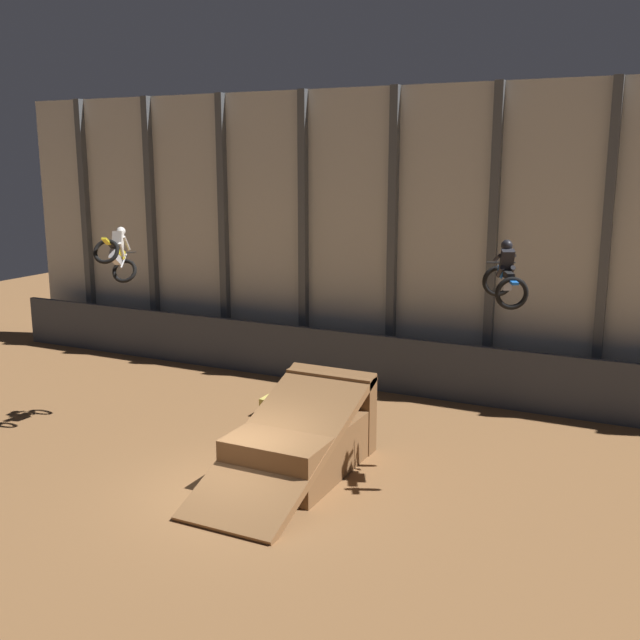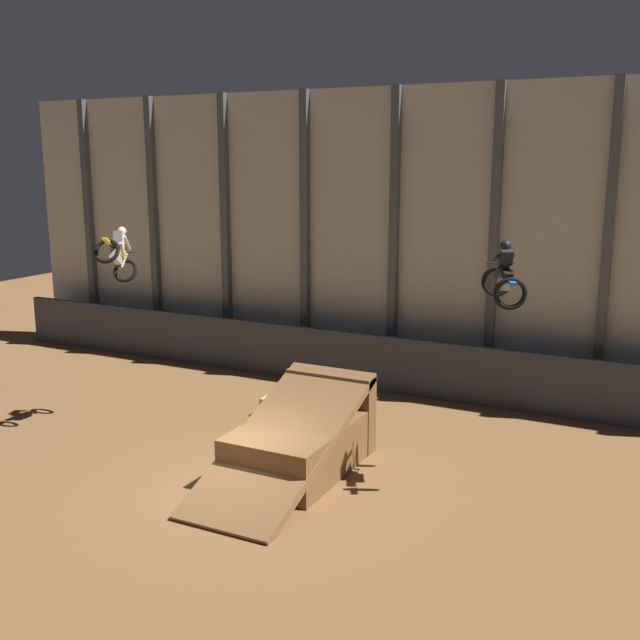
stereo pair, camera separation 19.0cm
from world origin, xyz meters
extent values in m
plane|color=brown|center=(0.00, 0.00, 0.00)|extent=(60.00, 60.00, 0.00)
cube|color=beige|center=(0.00, 10.16, 4.97)|extent=(32.00, 0.12, 9.95)
cube|color=#4C5156|center=(-13.51, 9.96, 4.97)|extent=(0.28, 0.28, 9.95)
cube|color=#4C5156|center=(-10.13, 9.96, 4.97)|extent=(0.28, 0.28, 9.95)
cube|color=#4C5156|center=(-6.76, 9.96, 4.97)|extent=(0.28, 0.28, 9.95)
cube|color=#4C5156|center=(-3.38, 9.96, 4.97)|extent=(0.28, 0.28, 9.95)
cube|color=#4C5156|center=(0.00, 9.96, 4.97)|extent=(0.28, 0.28, 9.95)
cube|color=#4C5156|center=(3.38, 9.96, 4.97)|extent=(0.28, 0.28, 9.95)
cube|color=#4C5156|center=(6.76, 9.96, 4.97)|extent=(0.28, 0.28, 9.95)
cube|color=#383D47|center=(0.00, 8.77, 0.94)|extent=(31.36, 0.20, 1.89)
cube|color=brown|center=(0.75, 1.85, 0.62)|extent=(2.40, 3.94, 1.23)
cube|color=brown|center=(0.75, 3.57, 1.03)|extent=(2.45, 0.50, 2.05)
cube|color=brown|center=(0.75, 1.00, 1.03)|extent=(2.45, 5.70, 2.24)
torus|color=black|center=(-5.63, 3.05, 4.43)|extent=(0.84, 0.68, 0.68)
torus|color=black|center=(-5.24, 1.91, 5.15)|extent=(0.84, 0.68, 0.68)
cube|color=#B7B7BC|center=(-5.44, 2.50, 4.92)|extent=(0.36, 0.62, 0.51)
cube|color=yellow|center=(-5.52, 2.73, 5.01)|extent=(0.35, 0.54, 0.43)
cube|color=black|center=(-5.41, 2.42, 5.23)|extent=(0.33, 0.57, 0.39)
cube|color=yellow|center=(-5.26, 1.95, 5.42)|extent=(0.24, 0.37, 0.24)
cylinder|color=#B7B7BC|center=(-5.62, 3.02, 4.73)|extent=(0.20, 0.46, 0.38)
cylinder|color=black|center=(-5.65, 3.10, 4.96)|extent=(0.46, 0.53, 0.04)
cube|color=silver|center=(-5.51, 2.71, 5.37)|extent=(0.36, 0.36, 0.53)
sphere|color=silver|center=(-5.59, 2.95, 5.59)|extent=(0.36, 0.42, 0.36)
cylinder|color=silver|center=(-5.60, 2.60, 5.11)|extent=(0.19, 0.29, 0.43)
cylinder|color=silver|center=(-5.37, 2.68, 5.11)|extent=(0.19, 0.29, 0.43)
cylinder|color=silver|center=(-5.74, 2.87, 5.26)|extent=(0.20, 0.40, 0.45)
cylinder|color=silver|center=(-5.43, 2.97, 5.26)|extent=(0.20, 0.40, 0.45)
torus|color=black|center=(5.01, 3.69, 4.80)|extent=(0.72, 0.43, 0.73)
torus|color=black|center=(5.61, 2.42, 4.77)|extent=(0.72, 0.43, 0.73)
cube|color=#B7B7BC|center=(5.33, 3.00, 4.90)|extent=(0.39, 0.55, 0.29)
cube|color=blue|center=(5.26, 3.15, 5.11)|extent=(0.37, 0.49, 0.25)
cube|color=black|center=(5.43, 2.79, 5.12)|extent=(0.39, 0.58, 0.14)
cube|color=blue|center=(5.65, 2.32, 5.02)|extent=(0.28, 0.39, 0.07)
cylinder|color=#B7B7BC|center=(5.09, 3.52, 5.04)|extent=(0.16, 0.25, 0.53)
cylinder|color=black|center=(5.11, 3.47, 5.28)|extent=(0.62, 0.30, 0.04)
cube|color=black|center=(5.35, 2.97, 5.40)|extent=(0.40, 0.42, 0.53)
sphere|color=black|center=(5.31, 3.05, 5.73)|extent=(0.35, 0.35, 0.27)
cylinder|color=black|center=(5.21, 2.97, 5.14)|extent=(0.28, 0.42, 0.32)
cylinder|color=black|center=(5.43, 3.08, 5.14)|extent=(0.28, 0.42, 0.32)
cylinder|color=black|center=(5.10, 3.11, 5.43)|extent=(0.29, 0.50, 0.24)
cylinder|color=black|center=(5.39, 3.25, 5.43)|extent=(0.29, 0.50, 0.24)
cube|color=#CCB751|center=(-1.88, 5.16, 0.28)|extent=(0.60, 0.90, 0.56)
cube|color=#996623|center=(-1.88, 5.16, 0.28)|extent=(0.04, 0.91, 0.57)
camera|label=1|loc=(8.89, -13.71, 7.62)|focal=42.00mm
camera|label=2|loc=(9.06, -13.62, 7.62)|focal=42.00mm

